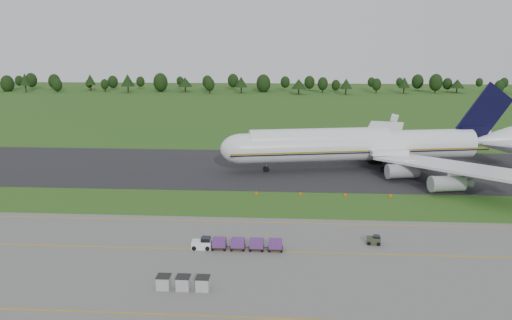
# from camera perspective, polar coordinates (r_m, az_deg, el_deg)

# --- Properties ---
(ground) EXTENTS (600.00, 600.00, 0.00)m
(ground) POSITION_cam_1_polar(r_m,az_deg,el_deg) (93.68, 0.46, -5.03)
(ground) COLOR #295218
(ground) RESTS_ON ground
(apron) EXTENTS (300.00, 52.00, 0.06)m
(apron) POSITION_cam_1_polar(r_m,az_deg,el_deg) (62.32, -1.40, -14.73)
(apron) COLOR slate
(apron) RESTS_ON ground
(taxiway) EXTENTS (300.00, 40.00, 0.08)m
(taxiway) POSITION_cam_1_polar(r_m,az_deg,el_deg) (120.57, 1.22, -0.89)
(taxiway) COLOR black
(taxiway) RESTS_ON ground
(apron_markings) EXTENTS (300.00, 30.20, 0.01)m
(apron_markings) POSITION_cam_1_polar(r_m,az_deg,el_deg) (68.57, -0.86, -11.98)
(apron_markings) COLOR #C58D0B
(apron_markings) RESTS_ON apron
(tree_line) EXTENTS (523.14, 24.36, 11.84)m
(tree_line) POSITION_cam_1_polar(r_m,az_deg,el_deg) (310.52, 2.72, 8.78)
(tree_line) COLOR black
(tree_line) RESTS_ON ground
(aircraft) EXTENTS (73.05, 69.67, 20.44)m
(aircraft) POSITION_cam_1_polar(r_m,az_deg,el_deg) (121.47, 12.30, 1.72)
(aircraft) COLOR white
(aircraft) RESTS_ON ground
(baggage_train) EXTENTS (13.28, 1.70, 1.63)m
(baggage_train) POSITION_cam_1_polar(r_m,az_deg,el_deg) (73.30, -2.32, -9.55)
(baggage_train) COLOR white
(baggage_train) RESTS_ON apron
(utility_cart) EXTENTS (2.08, 1.38, 1.08)m
(utility_cart) POSITION_cam_1_polar(r_m,az_deg,el_deg) (77.21, 13.29, -8.97)
(utility_cart) COLOR #2F3525
(utility_cart) RESTS_ON apron
(uld_row) EXTENTS (6.48, 1.68, 1.66)m
(uld_row) POSITION_cam_1_polar(r_m,az_deg,el_deg) (62.93, -8.31, -13.70)
(uld_row) COLOR #A5A5A5
(uld_row) RESTS_ON apron
(edge_markers) EXTENTS (26.78, 0.30, 0.60)m
(edge_markers) POSITION_cam_1_polar(r_m,az_deg,el_deg) (99.29, 7.66, -3.93)
(edge_markers) COLOR #E65807
(edge_markers) RESTS_ON ground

